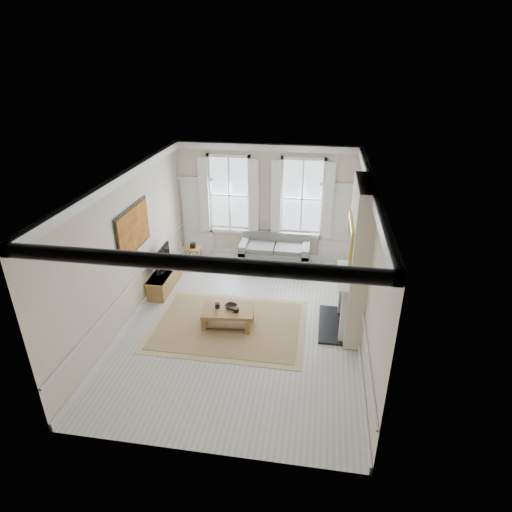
% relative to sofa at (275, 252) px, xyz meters
% --- Properties ---
extents(floor, '(7.20, 7.20, 0.00)m').
position_rel_sofa_xyz_m(floor, '(-0.36, -3.11, -0.37)').
color(floor, '#B7B5AD').
rests_on(floor, ground).
extents(ceiling, '(7.20, 7.20, 0.00)m').
position_rel_sofa_xyz_m(ceiling, '(-0.36, -3.11, 3.03)').
color(ceiling, white).
rests_on(ceiling, back_wall).
extents(back_wall, '(5.20, 0.00, 5.20)m').
position_rel_sofa_xyz_m(back_wall, '(-0.36, 0.49, 1.33)').
color(back_wall, beige).
rests_on(back_wall, floor).
extents(left_wall, '(0.00, 7.20, 7.20)m').
position_rel_sofa_xyz_m(left_wall, '(-2.96, -3.11, 1.33)').
color(left_wall, beige).
rests_on(left_wall, floor).
extents(right_wall, '(0.00, 7.20, 7.20)m').
position_rel_sofa_xyz_m(right_wall, '(2.24, -3.11, 1.33)').
color(right_wall, beige).
rests_on(right_wall, floor).
extents(window_left, '(1.26, 0.20, 2.20)m').
position_rel_sofa_xyz_m(window_left, '(-1.41, 0.44, 1.53)').
color(window_left, '#B2BCC6').
rests_on(window_left, back_wall).
extents(window_right, '(1.26, 0.20, 2.20)m').
position_rel_sofa_xyz_m(window_right, '(0.69, 0.44, 1.53)').
color(window_right, '#B2BCC6').
rests_on(window_right, back_wall).
extents(door_left, '(0.90, 0.08, 2.30)m').
position_rel_sofa_xyz_m(door_left, '(-2.41, 0.45, 0.78)').
color(door_left, silver).
rests_on(door_left, floor).
extents(door_right, '(0.90, 0.08, 2.30)m').
position_rel_sofa_xyz_m(door_right, '(1.69, 0.45, 0.78)').
color(door_right, silver).
rests_on(door_right, floor).
extents(painting, '(0.05, 1.66, 1.06)m').
position_rel_sofa_xyz_m(painting, '(-2.92, -2.81, 1.68)').
color(painting, '#BF8820').
rests_on(painting, left_wall).
extents(chimney_breast, '(0.35, 1.70, 3.38)m').
position_rel_sofa_xyz_m(chimney_breast, '(2.07, -2.91, 1.33)').
color(chimney_breast, beige).
rests_on(chimney_breast, floor).
extents(hearth, '(0.55, 1.50, 0.05)m').
position_rel_sofa_xyz_m(hearth, '(1.64, -2.91, -0.35)').
color(hearth, black).
rests_on(hearth, floor).
extents(fireplace, '(0.21, 1.45, 1.33)m').
position_rel_sofa_xyz_m(fireplace, '(1.84, -2.91, 0.36)').
color(fireplace, silver).
rests_on(fireplace, floor).
extents(mirror, '(0.06, 1.26, 1.06)m').
position_rel_sofa_xyz_m(mirror, '(1.85, -2.91, 1.68)').
color(mirror, gold).
rests_on(mirror, chimney_breast).
extents(sofa, '(1.99, 0.97, 0.89)m').
position_rel_sofa_xyz_m(sofa, '(0.00, 0.00, 0.00)').
color(sofa, slate).
rests_on(sofa, floor).
extents(side_table, '(0.44, 0.44, 0.53)m').
position_rel_sofa_xyz_m(side_table, '(-2.35, -0.38, 0.05)').
color(side_table, brown).
rests_on(side_table, floor).
extents(rug, '(3.50, 2.60, 0.02)m').
position_rel_sofa_xyz_m(rug, '(-0.68, -3.29, -0.36)').
color(rug, olive).
rests_on(rug, floor).
extents(coffee_table, '(1.22, 0.79, 0.43)m').
position_rel_sofa_xyz_m(coffee_table, '(-0.68, -3.29, -0.02)').
color(coffee_table, brown).
rests_on(coffee_table, rug).
extents(ceramic_pot_a, '(0.11, 0.11, 0.11)m').
position_rel_sofa_xyz_m(ceramic_pot_a, '(-0.93, -3.24, 0.12)').
color(ceramic_pot_a, black).
rests_on(ceramic_pot_a, coffee_table).
extents(ceramic_pot_b, '(0.13, 0.13, 0.09)m').
position_rel_sofa_xyz_m(ceramic_pot_b, '(-0.48, -3.34, 0.11)').
color(ceramic_pot_b, black).
rests_on(ceramic_pot_b, coffee_table).
extents(bowl, '(0.35, 0.35, 0.07)m').
position_rel_sofa_xyz_m(bowl, '(-0.63, -3.19, 0.09)').
color(bowl, black).
rests_on(bowl, coffee_table).
extents(tv_stand, '(0.45, 1.41, 0.50)m').
position_rel_sofa_xyz_m(tv_stand, '(-2.70, -1.90, -0.12)').
color(tv_stand, brown).
rests_on(tv_stand, floor).
extents(tv, '(0.08, 0.90, 0.68)m').
position_rel_sofa_xyz_m(tv, '(-2.68, -1.90, 0.53)').
color(tv, black).
rests_on(tv, tv_stand).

